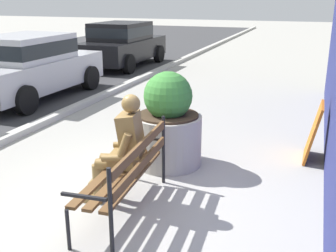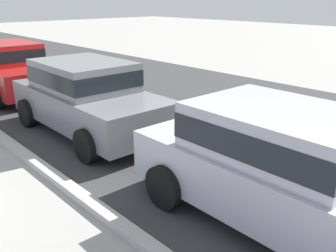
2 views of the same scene
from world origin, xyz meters
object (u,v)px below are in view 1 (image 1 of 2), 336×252
at_px(park_bench, 128,170).
at_px(parked_car_silver, 29,65).
at_px(concrete_planter, 168,126).
at_px(leaning_signboard, 313,132).
at_px(parked_car_black, 122,43).
at_px(bronze_statue_seated, 120,150).

xyz_separation_m(park_bench, parked_car_silver, (4.35, 4.72, 0.30)).
bearing_deg(parked_car_silver, park_bench, -132.66).
distance_m(concrete_planter, leaning_signboard, 2.25).
relative_size(concrete_planter, parked_car_silver, 0.34).
relative_size(parked_car_silver, leaning_signboard, 4.58).
xyz_separation_m(park_bench, parked_car_black, (9.52, 4.72, 0.30)).
bearing_deg(parked_car_silver, parked_car_black, 0.00).
bearing_deg(park_bench, parked_car_silver, 47.34).
distance_m(bronze_statue_seated, parked_car_silver, 6.10).
distance_m(bronze_statue_seated, concrete_planter, 1.32).
distance_m(parked_car_silver, parked_car_black, 5.18).
distance_m(park_bench, parked_car_black, 10.63).
bearing_deg(bronze_statue_seated, park_bench, -137.78).
xyz_separation_m(bronze_statue_seated, parked_car_silver, (4.11, 4.50, 0.17)).
distance_m(park_bench, parked_car_silver, 6.42).
distance_m(park_bench, bronze_statue_seated, 0.34).
xyz_separation_m(bronze_statue_seated, concrete_planter, (1.31, -0.14, -0.07)).
height_order(parked_car_silver, parked_car_black, same).
bearing_deg(bronze_statue_seated, concrete_planter, -6.00).
bearing_deg(parked_car_black, concrete_planter, -149.81).
height_order(concrete_planter, parked_car_silver, parked_car_silver).
height_order(bronze_statue_seated, parked_car_silver, parked_car_silver).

